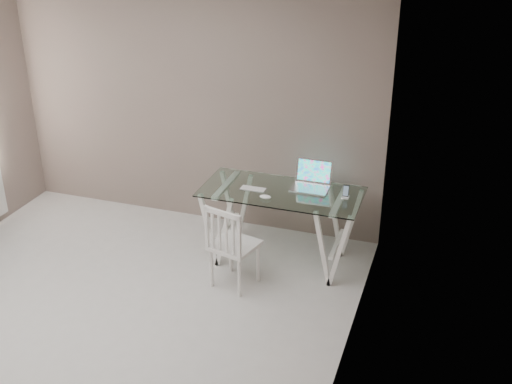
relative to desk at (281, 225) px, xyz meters
The scene contains 7 objects.
room 2.41m from the desk, 126.74° to the right, with size 4.50×4.52×2.71m.
desk is the anchor object (origin of this frame).
chair 0.67m from the desk, 116.25° to the right, with size 0.46×0.46×0.83m.
laptop 0.52m from the desk, 37.95° to the left, with size 0.35×0.31×0.24m.
keyboard 0.45m from the desk, behind, with size 0.25×0.11×0.01m, color silver.
mouse 0.44m from the desk, 115.81° to the right, with size 0.11×0.06×0.03m, color white.
phone_dock 0.72m from the desk, ahead, with size 0.07×0.07×0.12m.
Camera 1 is at (2.63, -3.57, 3.30)m, focal length 45.00 mm.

